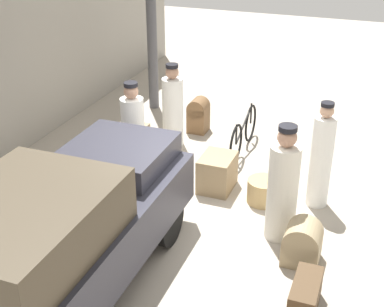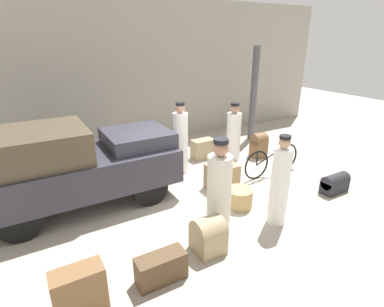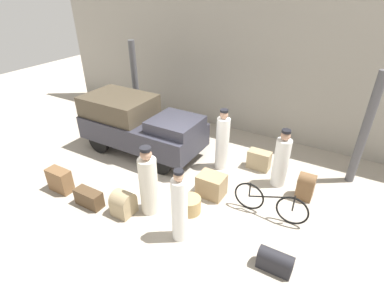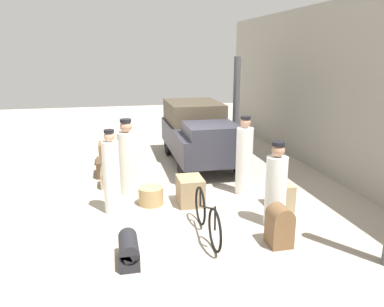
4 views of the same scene
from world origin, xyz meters
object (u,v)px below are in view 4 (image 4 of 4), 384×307
(porter_standing_middle, at_px, (276,188))
(suitcase_small_leather, at_px, (103,168))
(truck, at_px, (199,131))
(suitcase_black_upright, at_px, (280,225))
(bicycle, at_px, (207,217))
(trunk_large_brown, at_px, (190,191))
(wicker_basket, at_px, (151,196))
(conductor_in_dark_uniform, at_px, (111,175))
(trunk_barrel_dark, at_px, (111,175))
(porter_lifting_near_truck, at_px, (244,159))
(trunk_wicker_pale, at_px, (281,195))
(porter_carrying_trunk, at_px, (127,160))
(trunk_umber_medium, at_px, (105,153))
(suitcase_tan_flat, at_px, (129,250))

(porter_standing_middle, relative_size, suitcase_small_leather, 2.25)
(truck, relative_size, suitcase_black_upright, 5.37)
(truck, height_order, suitcase_black_upright, truck)
(bicycle, bearing_deg, trunk_large_brown, 179.21)
(wicker_basket, xyz_separation_m, conductor_in_dark_uniform, (0.24, -0.82, 0.61))
(bicycle, relative_size, trunk_barrel_dark, 2.87)
(porter_lifting_near_truck, bearing_deg, trunk_wicker_pale, 26.35)
(conductor_in_dark_uniform, relative_size, porter_carrying_trunk, 0.99)
(porter_standing_middle, bearing_deg, trunk_barrel_dark, -132.92)
(porter_lifting_near_truck, height_order, trunk_large_brown, porter_lifting_near_truck)
(porter_lifting_near_truck, height_order, suitcase_black_upright, porter_lifting_near_truck)
(bicycle, relative_size, trunk_umber_medium, 2.73)
(conductor_in_dark_uniform, xyz_separation_m, porter_carrying_trunk, (-1.09, 0.37, -0.01))
(porter_carrying_trunk, height_order, porter_standing_middle, porter_carrying_trunk)
(wicker_basket, relative_size, trunk_large_brown, 0.79)
(porter_lifting_near_truck, relative_size, suitcase_small_leather, 2.52)
(porter_standing_middle, bearing_deg, trunk_large_brown, -134.92)
(suitcase_black_upright, xyz_separation_m, trunk_large_brown, (-2.13, -1.11, -0.08))
(wicker_basket, xyz_separation_m, suitcase_small_leather, (-2.28, -1.06, 0.02))
(conductor_in_dark_uniform, bearing_deg, trunk_large_brown, 93.15)
(porter_lifting_near_truck, relative_size, porter_standing_middle, 1.12)
(bicycle, bearing_deg, trunk_barrel_dark, -151.09)
(bicycle, relative_size, porter_standing_middle, 1.08)
(trunk_umber_medium, bearing_deg, suitcase_small_leather, -2.99)
(conductor_in_dark_uniform, distance_m, trunk_umber_medium, 3.68)
(trunk_wicker_pale, bearing_deg, porter_lifting_near_truck, -153.65)
(porter_carrying_trunk, xyz_separation_m, trunk_barrel_dark, (-0.49, -0.41, -0.51))
(trunk_umber_medium, distance_m, suitcase_tan_flat, 5.70)
(porter_carrying_trunk, distance_m, porter_standing_middle, 3.56)
(bicycle, distance_m, porter_standing_middle, 1.45)
(porter_carrying_trunk, height_order, suitcase_black_upright, porter_carrying_trunk)
(bicycle, relative_size, porter_lifting_near_truck, 0.97)
(suitcase_tan_flat, distance_m, trunk_large_brown, 2.58)
(suitcase_small_leather, xyz_separation_m, trunk_wicker_pale, (3.07, 3.76, 0.07))
(conductor_in_dark_uniform, xyz_separation_m, suitcase_tan_flat, (2.04, 0.21, -0.59))
(conductor_in_dark_uniform, distance_m, suitcase_tan_flat, 2.14)
(wicker_basket, relative_size, porter_lifting_near_truck, 0.29)
(bicycle, relative_size, suitcase_small_leather, 2.44)
(bicycle, bearing_deg, suitcase_small_leather, -154.65)
(wicker_basket, bearing_deg, porter_standing_middle, 55.67)
(wicker_basket, xyz_separation_m, trunk_barrel_dark, (-1.34, -0.85, 0.10))
(trunk_wicker_pale, bearing_deg, suitcase_tan_flat, -65.54)
(porter_lifting_near_truck, xyz_separation_m, trunk_large_brown, (0.36, -1.36, -0.55))
(wicker_basket, height_order, trunk_large_brown, trunk_large_brown)
(conductor_in_dark_uniform, xyz_separation_m, trunk_large_brown, (-0.09, 1.66, -0.51))
(suitcase_black_upright, bearing_deg, porter_lifting_near_truck, 174.39)
(conductor_in_dark_uniform, height_order, trunk_large_brown, conductor_in_dark_uniform)
(porter_lifting_near_truck, distance_m, suitcase_tan_flat, 3.81)
(truck, bearing_deg, suitcase_black_upright, 2.16)
(conductor_in_dark_uniform, distance_m, porter_standing_middle, 3.29)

